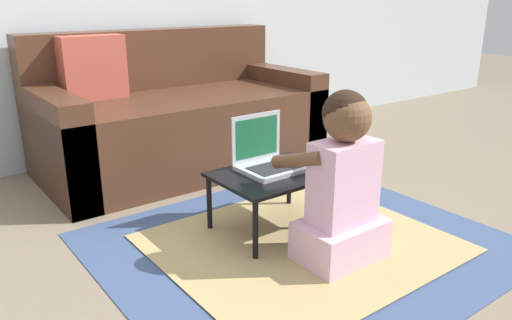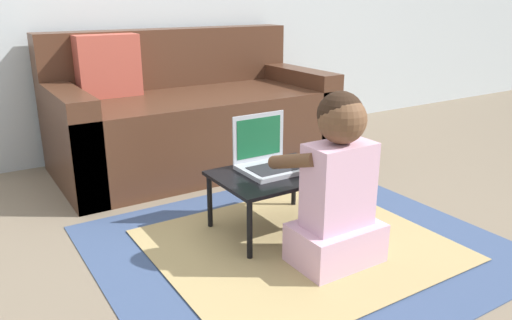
{
  "view_description": "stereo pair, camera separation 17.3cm",
  "coord_description": "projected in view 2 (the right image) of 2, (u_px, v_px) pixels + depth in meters",
  "views": [
    {
      "loc": [
        -1.2,
        -1.68,
        1.03
      ],
      "look_at": [
        0.07,
        0.0,
        0.34
      ],
      "focal_mm": 35.0,
      "sensor_mm": 36.0,
      "label": 1
    },
    {
      "loc": [
        -1.06,
        -1.78,
        1.03
      ],
      "look_at": [
        0.07,
        0.0,
        0.34
      ],
      "focal_mm": 35.0,
      "sensor_mm": 36.0,
      "label": 2
    }
  ],
  "objects": [
    {
      "name": "computer_mouse",
      "position": [
        315.0,
        164.0,
        2.29
      ],
      "size": [
        0.07,
        0.09,
        0.04
      ],
      "color": "silver",
      "rests_on": "laptop_desk"
    },
    {
      "name": "laptop",
      "position": [
        269.0,
        161.0,
        2.27
      ],
      "size": [
        0.27,
        0.24,
        0.24
      ],
      "color": "#B7BCC6",
      "rests_on": "laptop_desk"
    },
    {
      "name": "couch",
      "position": [
        190.0,
        118.0,
        3.16
      ],
      "size": [
        1.69,
        0.86,
        0.83
      ],
      "color": "#4C2D1E",
      "rests_on": "ground_plane"
    },
    {
      "name": "person_seated",
      "position": [
        337.0,
        186.0,
        1.94
      ],
      "size": [
        0.35,
        0.4,
        0.7
      ],
      "color": "#E5B2CC",
      "rests_on": "ground_plane"
    },
    {
      "name": "laptop_desk",
      "position": [
        275.0,
        179.0,
        2.24
      ],
      "size": [
        0.53,
        0.4,
        0.28
      ],
      "color": "black",
      "rests_on": "ground_plane"
    },
    {
      "name": "ground_plane",
      "position": [
        244.0,
        233.0,
        2.29
      ],
      "size": [
        16.0,
        16.0,
        0.0
      ],
      "primitive_type": "plane",
      "color": "#7F705B"
    },
    {
      "name": "area_rug",
      "position": [
        298.0,
        245.0,
        2.17
      ],
      "size": [
        1.65,
        1.47,
        0.01
      ],
      "color": "#3D517A",
      "rests_on": "ground_plane"
    }
  ]
}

